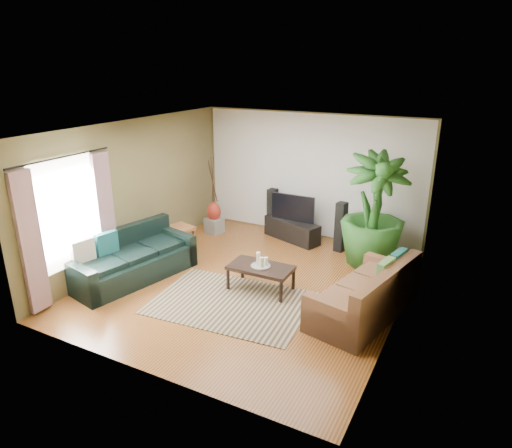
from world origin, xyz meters
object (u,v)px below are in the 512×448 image
Objects in this scene: vase at (214,212)px; tv_stand at (292,230)px; side_table at (179,239)px; speaker_left at (272,211)px; sofa_right at (364,290)px; potted_plant at (374,210)px; television at (293,208)px; pedestal at (214,225)px; speaker_right at (341,227)px; coffee_table at (261,278)px; sofa_left at (132,256)px.

tv_stand is at bearing 13.31° from vase.
speaker_left is at bearing 58.08° from side_table.
sofa_right is 2.07m from potted_plant.
pedestal is (-1.74, -0.43, -0.56)m from television.
potted_plant is (1.83, -0.46, 0.86)m from tv_stand.
potted_plant is (0.71, -0.35, 0.56)m from speaker_right.
coffee_table is at bearing -60.82° from speaker_left.
tv_stand is at bearing -90.00° from television.
vase is at bearing -166.07° from television.
speaker_right reaches higher than coffee_table.
speaker_left is at bearing 29.17° from pedestal.
sofa_left and sofa_right have the same top height.
coffee_table is 2.50m from television.
television is (-2.21, 2.41, 0.30)m from sofa_right.
pedestal is 0.64× the size of side_table.
sofa_left is 3.56m from television.
side_table is (-0.03, -1.26, -0.23)m from vase.
vase reaches higher than pedestal.
sofa_left is 4.13m from speaker_right.
vase is (-1.74, -0.43, -0.23)m from television.
sofa_left is 2.17× the size of speaker_right.
tv_stand is at bearing 43.33° from side_table.
pedestal is at bearing 0.00° from vase.
coffee_table is at bearing -41.98° from vase.
sofa_right reaches higher than tv_stand.
speaker_right is (0.66, 2.27, 0.30)m from coffee_table.
sofa_left is at bearing -125.08° from speaker_right.
speaker_left is 2.26m from side_table.
sofa_left is at bearing -90.87° from side_table.
sofa_right reaches higher than side_table.
sofa_left is 2.09× the size of coffee_table.
speaker_left is at bearing 29.17° from vase.
coffee_table is at bearing -60.89° from sofa_left.
tv_stand is 3.02× the size of vase.
coffee_table is (-1.76, 0.00, -0.21)m from sofa_right.
sofa_left is 4.49m from potted_plant.
sofa_left is at bearing -91.18° from vase.
pedestal is at bearing 137.20° from coffee_table.
potted_plant reaches higher than tv_stand.
speaker_right is 2.36× the size of vase.
television is 1.88m from pedestal.
speaker_left is 1.36m from pedestal.
potted_plant is 4.91× the size of vase.
sofa_right is 4.42m from pedestal.
sofa_right reaches higher than pedestal.
coffee_table is 2.42m from tv_stand.
television is at bearing 13.93° from pedestal.
pedestal is at bearing 11.67° from sofa_left.
sofa_right is 0.94× the size of potted_plant.
speaker_right reaches higher than vase.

